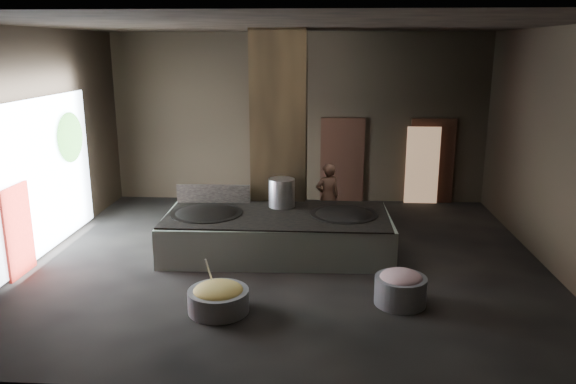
# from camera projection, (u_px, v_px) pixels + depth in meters

# --- Properties ---
(floor) EXTENTS (10.00, 9.00, 0.10)m
(floor) POSITION_uv_depth(u_px,v_px,m) (288.00, 261.00, 11.27)
(floor) COLOR black
(floor) RESTS_ON ground
(ceiling) EXTENTS (10.00, 9.00, 0.10)m
(ceiling) POSITION_uv_depth(u_px,v_px,m) (288.00, 22.00, 10.11)
(ceiling) COLOR black
(ceiling) RESTS_ON back_wall
(back_wall) EXTENTS (10.00, 0.10, 4.50)m
(back_wall) POSITION_uv_depth(u_px,v_px,m) (298.00, 118.00, 15.09)
(back_wall) COLOR black
(back_wall) RESTS_ON ground
(front_wall) EXTENTS (10.00, 0.10, 4.50)m
(front_wall) POSITION_uv_depth(u_px,v_px,m) (262.00, 219.00, 6.29)
(front_wall) COLOR black
(front_wall) RESTS_ON ground
(left_wall) EXTENTS (0.10, 9.00, 4.50)m
(left_wall) POSITION_uv_depth(u_px,v_px,m) (31.00, 145.00, 11.00)
(left_wall) COLOR black
(left_wall) RESTS_ON ground
(right_wall) EXTENTS (0.10, 9.00, 4.50)m
(right_wall) POSITION_uv_depth(u_px,v_px,m) (560.00, 151.00, 10.38)
(right_wall) COLOR black
(right_wall) RESTS_ON ground
(pillar) EXTENTS (1.20, 1.20, 4.50)m
(pillar) POSITION_uv_depth(u_px,v_px,m) (280.00, 133.00, 12.54)
(pillar) COLOR black
(pillar) RESTS_ON ground
(hearth_platform) EXTENTS (4.63, 2.32, 0.80)m
(hearth_platform) POSITION_uv_depth(u_px,v_px,m) (277.00, 234.00, 11.51)
(hearth_platform) COLOR silver
(hearth_platform) RESTS_ON ground
(platform_cap) EXTENTS (4.47, 2.15, 0.03)m
(platform_cap) POSITION_uv_depth(u_px,v_px,m) (277.00, 214.00, 11.40)
(platform_cap) COLOR black
(platform_cap) RESTS_ON hearth_platform
(wok_left) EXTENTS (1.44, 1.44, 0.40)m
(wok_left) POSITION_uv_depth(u_px,v_px,m) (206.00, 217.00, 11.46)
(wok_left) COLOR black
(wok_left) RESTS_ON hearth_platform
(wok_left_rim) EXTENTS (1.47, 1.47, 0.05)m
(wok_left_rim) POSITION_uv_depth(u_px,v_px,m) (206.00, 214.00, 11.44)
(wok_left_rim) COLOR black
(wok_left_rim) RESTS_ON hearth_platform
(wok_right) EXTENTS (1.34, 1.34, 0.38)m
(wok_right) POSITION_uv_depth(u_px,v_px,m) (344.00, 218.00, 11.38)
(wok_right) COLOR black
(wok_right) RESTS_ON hearth_platform
(wok_right_rim) EXTENTS (1.37, 1.37, 0.05)m
(wok_right_rim) POSITION_uv_depth(u_px,v_px,m) (344.00, 215.00, 11.37)
(wok_right_rim) COLOR black
(wok_right_rim) RESTS_ON hearth_platform
(stock_pot) EXTENTS (0.56, 0.56, 0.60)m
(stock_pot) POSITION_uv_depth(u_px,v_px,m) (282.00, 193.00, 11.85)
(stock_pot) COLOR #B6BABF
(stock_pot) RESTS_ON hearth_platform
(splash_guard) EXTENTS (1.59, 0.11, 0.40)m
(splash_guard) POSITION_uv_depth(u_px,v_px,m) (213.00, 194.00, 12.16)
(splash_guard) COLOR black
(splash_guard) RESTS_ON hearth_platform
(cook) EXTENTS (0.65, 0.52, 1.55)m
(cook) POSITION_uv_depth(u_px,v_px,m) (328.00, 197.00, 12.90)
(cook) COLOR #8B5D46
(cook) RESTS_ON ground
(veg_basin) EXTENTS (1.21, 1.21, 0.36)m
(veg_basin) POSITION_uv_depth(u_px,v_px,m) (219.00, 301.00, 8.98)
(veg_basin) COLOR gray
(veg_basin) RESTS_ON ground
(veg_fill) EXTENTS (0.80, 0.80, 0.25)m
(veg_fill) POSITION_uv_depth(u_px,v_px,m) (218.00, 291.00, 8.93)
(veg_fill) COLOR #9CB256
(veg_fill) RESTS_ON veg_basin
(ladle) EXTENTS (0.09, 0.39, 0.70)m
(ladle) POSITION_uv_depth(u_px,v_px,m) (210.00, 275.00, 9.04)
(ladle) COLOR #B6BABF
(ladle) RESTS_ON veg_basin
(meat_basin) EXTENTS (0.89, 0.89, 0.47)m
(meat_basin) POSITION_uv_depth(u_px,v_px,m) (400.00, 290.00, 9.22)
(meat_basin) COLOR gray
(meat_basin) RESTS_ON ground
(meat_fill) EXTENTS (0.71, 0.71, 0.27)m
(meat_fill) POSITION_uv_depth(u_px,v_px,m) (401.00, 278.00, 9.17)
(meat_fill) COLOR #B96F7C
(meat_fill) RESTS_ON meat_basin
(doorway_near) EXTENTS (1.18, 0.08, 2.38)m
(doorway_near) POSITION_uv_depth(u_px,v_px,m) (342.00, 162.00, 15.20)
(doorway_near) COLOR black
(doorway_near) RESTS_ON ground
(doorway_near_glow) EXTENTS (0.79, 0.04, 1.88)m
(doorway_near_glow) POSITION_uv_depth(u_px,v_px,m) (352.00, 162.00, 15.41)
(doorway_near_glow) COLOR #8C6647
(doorway_near_glow) RESTS_ON ground
(doorway_far) EXTENTS (1.18, 0.08, 2.38)m
(doorway_far) POSITION_uv_depth(u_px,v_px,m) (432.00, 163.00, 15.06)
(doorway_far) COLOR black
(doorway_far) RESTS_ON ground
(doorway_far_glow) EXTENTS (0.88, 0.04, 2.07)m
(doorway_far_glow) POSITION_uv_depth(u_px,v_px,m) (422.00, 165.00, 14.96)
(doorway_far_glow) COLOR #8C6647
(doorway_far_glow) RESTS_ON ground
(left_opening) EXTENTS (0.04, 4.20, 3.10)m
(left_opening) POSITION_uv_depth(u_px,v_px,m) (44.00, 175.00, 11.35)
(left_opening) COLOR white
(left_opening) RESTS_ON ground
(pavilion_sliver) EXTENTS (0.05, 0.90, 1.70)m
(pavilion_sliver) POSITION_uv_depth(u_px,v_px,m) (18.00, 231.00, 10.27)
(pavilion_sliver) COLOR maroon
(pavilion_sliver) RESTS_ON ground
(tree_silhouette) EXTENTS (0.28, 1.10, 1.10)m
(tree_silhouette) POSITION_uv_depth(u_px,v_px,m) (70.00, 137.00, 12.25)
(tree_silhouette) COLOR #194714
(tree_silhouette) RESTS_ON left_opening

